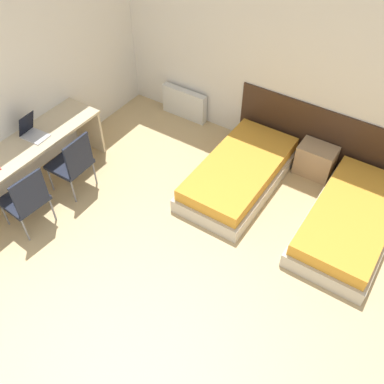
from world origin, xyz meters
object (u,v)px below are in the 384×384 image
at_px(bed_near_door, 350,221).
at_px(chair_near_laptop, 72,162).
at_px(nightstand, 316,160).
at_px(laptop, 32,132).
at_px(bed_near_window, 239,173).
at_px(chair_near_notebook, 26,198).

height_order(bed_near_door, chair_near_laptop, chair_near_laptop).
distance_m(nightstand, laptop, 3.83).
bearing_deg(nightstand, bed_near_window, -134.82).
xyz_separation_m(nightstand, chair_near_laptop, (-2.56, -2.09, 0.26)).
height_order(bed_near_window, chair_near_notebook, chair_near_notebook).
relative_size(bed_near_door, chair_near_laptop, 2.12).
bearing_deg(laptop, bed_near_door, 16.68).
relative_size(chair_near_notebook, laptop, 2.68).
bearing_deg(laptop, nightstand, 32.02).
distance_m(bed_near_window, chair_near_laptop, 2.23).
xyz_separation_m(bed_near_door, chair_near_notebook, (-3.34, -2.08, 0.31)).
height_order(bed_near_window, nightstand, nightstand).
xyz_separation_m(nightstand, laptop, (-3.09, -2.19, 0.59)).
bearing_deg(chair_near_notebook, chair_near_laptop, 94.38).
distance_m(nightstand, chair_near_notebook, 3.85).
bearing_deg(nightstand, chair_near_laptop, -140.85).
xyz_separation_m(chair_near_notebook, laptop, (-0.52, 0.68, 0.33)).
xyz_separation_m(nightstand, chair_near_notebook, (-2.56, -2.87, 0.26)).
height_order(nightstand, chair_near_laptop, chair_near_laptop).
bearing_deg(chair_near_laptop, laptop, -170.36).
bearing_deg(laptop, bed_near_window, 28.01).
bearing_deg(bed_near_door, laptop, -160.04).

